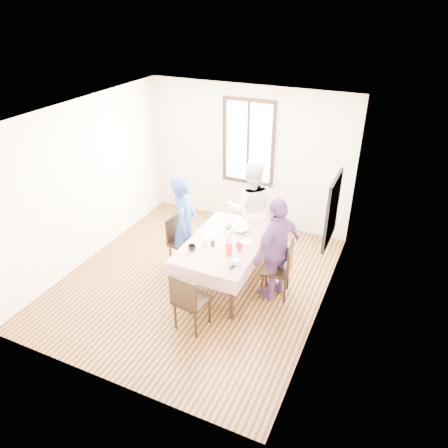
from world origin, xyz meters
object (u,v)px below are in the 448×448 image
at_px(chair_far, 251,227).
at_px(chair_near, 192,300).
at_px(person_left, 184,224).
at_px(person_right, 276,249).
at_px(chair_right, 276,269).
at_px(person_far, 251,208).
at_px(chair_left, 184,243).
at_px(dining_table, 225,263).

relative_size(chair_far, chair_near, 1.00).
height_order(person_left, person_right, same).
bearing_deg(chair_right, chair_far, 29.64).
height_order(chair_far, person_far, person_far).
xyz_separation_m(chair_left, person_left, (0.02, 0.00, 0.36)).
distance_m(chair_left, chair_near, 1.50).
relative_size(chair_left, chair_far, 1.00).
distance_m(chair_near, person_far, 2.23).
distance_m(dining_table, person_far, 1.18).
distance_m(person_left, person_far, 1.23).
bearing_deg(person_right, dining_table, -64.86).
distance_m(chair_far, chair_near, 2.21).
distance_m(chair_left, person_far, 1.30).
bearing_deg(person_right, chair_right, 111.54).
distance_m(chair_far, person_far, 0.39).
bearing_deg(dining_table, person_left, 169.30).
relative_size(chair_left, chair_near, 1.00).
bearing_deg(chair_right, chair_near, 136.43).
bearing_deg(chair_near, chair_far, 97.22).
height_order(dining_table, person_far, person_far).
xyz_separation_m(dining_table, chair_near, (0.00, -1.11, 0.08)).
relative_size(dining_table, person_left, 0.99).
bearing_deg(chair_near, dining_table, 97.22).
height_order(dining_table, person_right, person_right).
distance_m(chair_left, chair_right, 1.64).
bearing_deg(chair_left, person_far, 144.88).
height_order(dining_table, chair_far, chair_far).
bearing_deg(chair_left, chair_right, 92.63).
distance_m(person_far, person_right, 1.31).
distance_m(chair_right, person_right, 0.36).
bearing_deg(dining_table, chair_far, 90.00).
xyz_separation_m(chair_near, person_left, (-0.80, 1.26, 0.36)).
height_order(person_far, person_right, person_far).
xyz_separation_m(chair_left, chair_near, (0.82, -1.26, 0.00)).
xyz_separation_m(chair_far, person_left, (-0.80, -0.95, 0.36)).
xyz_separation_m(chair_right, person_far, (-0.82, 1.04, 0.39)).
bearing_deg(chair_left, chair_near, 39.27).
height_order(chair_left, chair_far, same).
height_order(chair_left, person_right, person_right).
height_order(chair_near, person_left, person_left).
bearing_deg(person_right, person_far, -120.83).
bearing_deg(chair_left, chair_far, 145.48).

